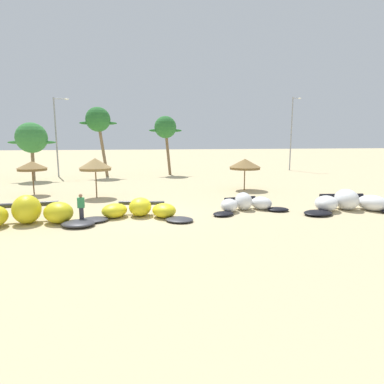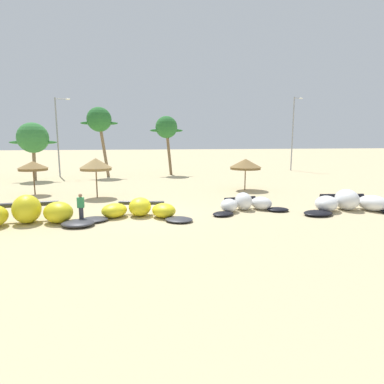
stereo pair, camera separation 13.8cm
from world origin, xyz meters
name	(u,v)px [view 2 (the right image)]	position (x,y,z in m)	size (l,w,h in m)	color
ground_plane	(150,215)	(0.00, 0.00, 0.00)	(260.00, 260.00, 0.00)	#C6B284
kite_left	(26,214)	(-6.63, -1.09, 0.60)	(7.38, 3.79, 1.57)	#333338
kite_left_of_center	(139,210)	(-0.65, -0.45, 0.43)	(6.57, 3.62, 1.11)	#333338
kite_center	(245,204)	(6.08, 0.10, 0.43)	(5.40, 2.87, 1.14)	black
kite_right_of_center	(350,203)	(12.60, -1.16, 0.52)	(7.16, 3.75, 1.35)	black
beach_umbrella_near_van	(33,166)	(-9.01, 8.94, 2.39)	(2.36, 2.36, 2.77)	brown
beach_umbrella_middle	(96,164)	(-3.80, 6.76, 2.62)	(2.49, 2.49, 3.10)	brown
beach_umbrella_near_palms	(245,164)	(8.96, 8.26, 2.35)	(2.84, 2.84, 2.82)	brown
person_near_kites	(81,208)	(-3.78, -1.17, 0.82)	(0.36, 0.24, 1.62)	#383842
palm_left	(33,138)	(-11.73, 19.02, 4.66)	(4.97, 3.31, 6.37)	#7F6647
palm_left_of_gap	(99,120)	(-4.84, 21.48, 6.78)	(4.40, 2.93, 8.37)	#7F6647
palm_center_left	(167,128)	(3.31, 22.16, 5.96)	(4.18, 2.79, 7.47)	brown
lamppost_west	(58,133)	(-9.74, 22.28, 5.27)	(1.83, 0.24, 9.44)	gray
lamppost_west_center	(293,131)	(22.07, 24.80, 5.78)	(1.39, 0.24, 10.55)	gray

